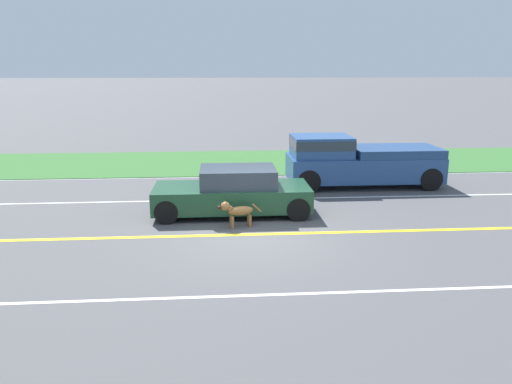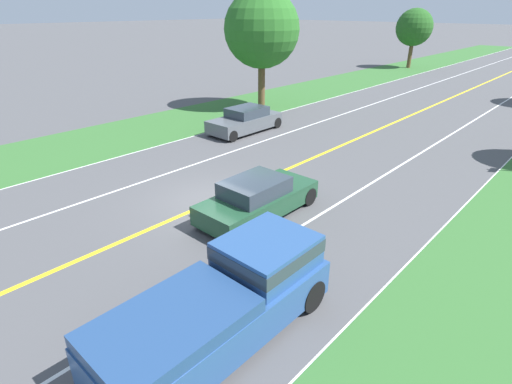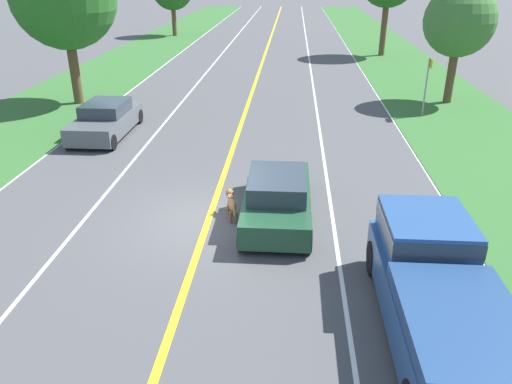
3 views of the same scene
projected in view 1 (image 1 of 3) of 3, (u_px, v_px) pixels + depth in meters
The scene contains 9 objects.
ground_plane at pixel (251, 235), 12.72m from camera, with size 400.00×400.00×0.00m, color #4C4C4F.
centre_divider_line at pixel (251, 234), 12.72m from camera, with size 0.18×160.00×0.01m, color yellow.
lane_edge_line_right at pixel (239, 176), 19.49m from camera, with size 0.14×160.00×0.01m, color white.
lane_dash_same_dir at pixel (244, 199), 16.10m from camera, with size 0.10×160.00×0.01m, color white.
lane_dash_oncoming at pixel (263, 295), 9.33m from camera, with size 0.10×160.00×0.01m, color white.
grass_verge_right at pixel (236, 162), 22.39m from camera, with size 6.00×160.00×0.03m, color #33662D.
ego_car at pixel (233, 192), 14.39m from camera, with size 1.85×4.47×1.36m.
dog at pixel (237, 211), 13.19m from camera, with size 0.44×1.20×0.75m.
pickup_truck at pixel (357, 160), 17.76m from camera, with size 2.02×5.36×1.82m.
Camera 1 is at (-12.05, 0.78, 4.14)m, focal length 35.00 mm.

